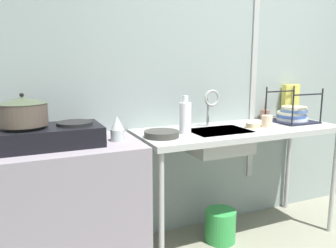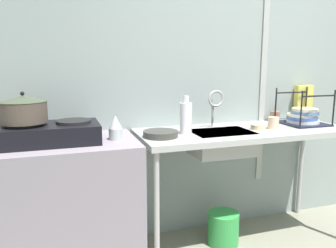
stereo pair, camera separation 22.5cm
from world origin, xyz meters
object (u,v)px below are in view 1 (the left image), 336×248
object	(u,v)px
percolator	(117,129)
bucket_on_floor	(220,225)
stove	(51,135)
cup_by_rack	(267,121)
pot_on_left_burner	(23,111)
dish_rack	(292,115)
frying_pan	(162,134)
sink_basin	(219,141)
cereal_box	(290,101)
faucet	(211,101)
bottle_by_sink	(185,117)
small_bowl_on_drainboard	(253,125)
utensil_jar	(265,114)

from	to	relation	value
percolator	bucket_on_floor	bearing A→B (deg)	1.48
stove	cup_by_rack	world-z (taller)	stove
pot_on_left_burner	dish_rack	xyz separation A→B (m)	(2.02, 0.04, -0.15)
stove	dish_rack	size ratio (longest dim) A/B	1.79
dish_rack	frying_pan	bearing A→B (deg)	-175.75
sink_basin	cereal_box	bearing A→B (deg)	15.96
faucet	cup_by_rack	world-z (taller)	faucet
cup_by_rack	bottle_by_sink	size ratio (longest dim) A/B	0.34
stove	cereal_box	xyz separation A→B (m)	(2.04, 0.24, 0.08)
pot_on_left_burner	dish_rack	bearing A→B (deg)	1.17
stove	bucket_on_floor	size ratio (longest dim) A/B	2.36
percolator	sink_basin	world-z (taller)	percolator
bottle_by_sink	dish_rack	bearing A→B (deg)	3.14
stove	frying_pan	distance (m)	0.68
cereal_box	dish_rack	bearing A→B (deg)	-122.08
small_bowl_on_drainboard	bucket_on_floor	bearing A→B (deg)	175.57
percolator	dish_rack	xyz separation A→B (m)	(1.49, 0.07, -0.02)
cup_by_rack	bucket_on_floor	bearing A→B (deg)	173.73
stove	percolator	bearing A→B (deg)	-4.50
dish_rack	bottle_by_sink	xyz separation A→B (m)	(-1.01, -0.06, 0.05)
cereal_box	bucket_on_floor	xyz separation A→B (m)	(-0.86, -0.25, -0.89)
cup_by_rack	bottle_by_sink	bearing A→B (deg)	176.96
stove	faucet	distance (m)	1.17
percolator	dish_rack	size ratio (longest dim) A/B	0.48
faucet	bottle_by_sink	xyz separation A→B (m)	(-0.29, -0.14, -0.08)
faucet	bottle_by_sink	bearing A→B (deg)	-153.98
pot_on_left_burner	frying_pan	size ratio (longest dim) A/B	1.17
bucket_on_floor	utensil_jar	bearing A→B (deg)	22.69
stove	dish_rack	world-z (taller)	dish_rack
faucet	frying_pan	distance (m)	0.54
percolator	bottle_by_sink	size ratio (longest dim) A/B	0.60
percolator	cereal_box	distance (m)	1.67
pot_on_left_burner	sink_basin	xyz separation A→B (m)	(1.28, -0.02, -0.29)
small_bowl_on_drainboard	cereal_box	size ratio (longest dim) A/B	0.37
stove	bottle_by_sink	world-z (taller)	bottle_by_sink
faucet	bucket_on_floor	xyz separation A→B (m)	(0.03, -0.14, -0.94)
small_bowl_on_drainboard	bucket_on_floor	size ratio (longest dim) A/B	0.45
percolator	sink_basin	distance (m)	0.77
sink_basin	bottle_by_sink	distance (m)	0.33
bottle_by_sink	bucket_on_floor	xyz separation A→B (m)	(0.31, 0.00, -0.86)
frying_pan	utensil_jar	world-z (taller)	utensil_jar
frying_pan	cereal_box	world-z (taller)	cereal_box
frying_pan	small_bowl_on_drainboard	world-z (taller)	frying_pan
pot_on_left_burner	bucket_on_floor	world-z (taller)	pot_on_left_burner
cereal_box	utensil_jar	size ratio (longest dim) A/B	1.24
sink_basin	bucket_on_floor	distance (m)	0.67
dish_rack	cup_by_rack	xyz separation A→B (m)	(-0.34, -0.09, -0.02)
cup_by_rack	utensil_jar	size ratio (longest dim) A/B	0.37
faucet	dish_rack	distance (m)	0.74
utensil_jar	bucket_on_floor	bearing A→B (deg)	-157.31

